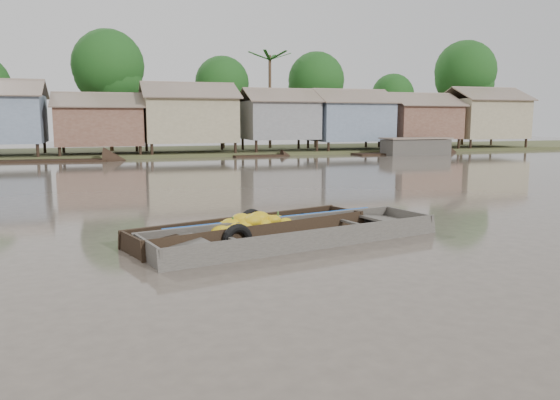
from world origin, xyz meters
name	(u,v)px	position (x,y,z in m)	size (l,w,h in m)	color
ground	(277,241)	(0.00, 0.00, 0.00)	(120.00, 120.00, 0.00)	#51483E
riverbank	(191,114)	(3.03, 31.86, 3.07)	(120.00, 12.47, 10.22)	#384723
banana_boat	(249,231)	(-0.53, 0.47, 0.17)	(6.00, 3.10, 0.80)	black
viewer_boat	(296,240)	(0.36, -0.20, 0.05)	(7.10, 3.26, 0.55)	#3B3732
distant_boats	(326,154)	(11.53, 24.73, 0.21)	(47.66, 14.39, 1.38)	black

